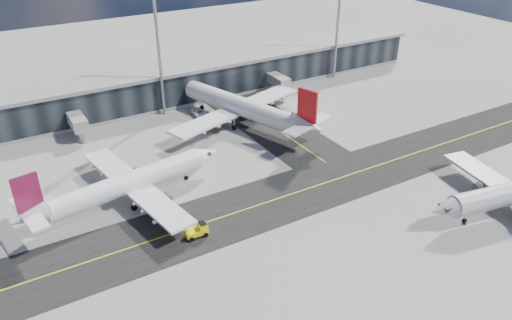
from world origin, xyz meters
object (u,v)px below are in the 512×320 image
(airliner_af, at_px, (126,184))
(airliner_redtail, at_px, (243,107))
(baggage_tug, at_px, (198,230))
(service_van, at_px, (199,113))

(airliner_af, distance_m, airliner_redtail, 36.40)
(baggage_tug, height_order, service_van, baggage_tug)
(service_van, bearing_deg, baggage_tug, -111.58)
(airliner_af, relative_size, airliner_redtail, 0.88)
(airliner_af, relative_size, baggage_tug, 10.45)
(airliner_af, distance_m, baggage_tug, 15.93)
(airliner_af, bearing_deg, service_van, 127.29)
(airliner_af, height_order, airliner_redtail, airliner_redtail)
(airliner_redtail, bearing_deg, service_van, 107.16)
(airliner_af, xyz_separation_m, airliner_redtail, (31.90, 17.52, 0.58))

